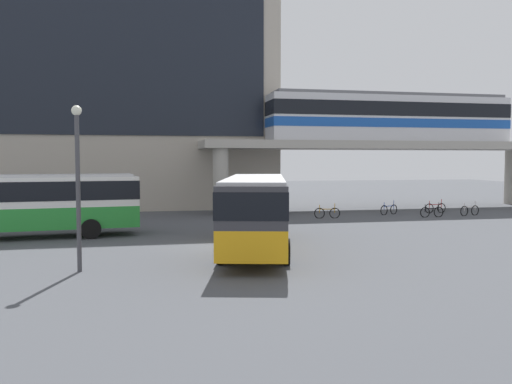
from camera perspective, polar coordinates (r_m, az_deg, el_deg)
ground_plane at (r=34.79m, az=-6.33°, el=-3.12°), size 120.00×120.00×0.00m
station_building at (r=49.86m, az=-15.99°, el=11.16°), size 28.28×15.55×21.49m
elevated_platform at (r=44.20m, az=13.39°, el=4.21°), size 29.39×6.19×5.38m
train at (r=44.54m, az=14.03°, el=7.72°), size 19.83×2.96×3.84m
bus_main at (r=23.33m, az=-0.02°, el=-1.44°), size 5.10×11.33×3.22m
bus_secondary at (r=29.43m, az=-23.24°, el=-0.70°), size 11.24×3.65×3.22m
bicycle_black at (r=38.96m, az=18.20°, el=-2.03°), size 1.79×0.10×1.04m
bicycle_blue at (r=39.89m, az=13.96°, el=-1.83°), size 1.66×0.78×1.04m
bicycle_red at (r=42.18m, az=18.54°, el=-1.62°), size 1.79×0.21×1.04m
bicycle_orange at (r=36.64m, az=7.58°, el=-2.22°), size 1.78×0.28×1.04m
bicycle_silver at (r=40.98m, az=21.78°, el=-1.84°), size 1.75×0.48×1.04m
pedestrian_by_bike_rack at (r=36.44m, az=-3.48°, el=-1.49°), size 0.43×0.48×1.76m
lamp_post at (r=19.91m, az=-18.43°, el=1.89°), size 0.36×0.36×5.89m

